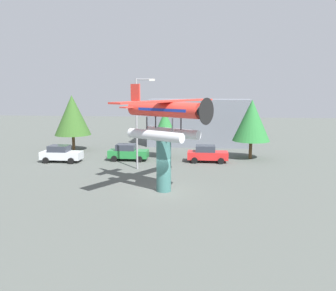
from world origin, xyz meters
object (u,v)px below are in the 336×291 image
at_px(floatplane_monument, 165,116).
at_px(tree_west, 72,115).
at_px(tree_center_back, 252,120).
at_px(display_pedestal, 164,165).
at_px(tree_east, 165,125).
at_px(car_near_silver, 61,154).
at_px(car_mid_green, 128,152).
at_px(storefront_building, 199,122).
at_px(streetlight_primary, 139,118).
at_px(car_far_red, 207,154).

relative_size(floatplane_monument, tree_west, 1.37).
bearing_deg(tree_center_back, tree_west, 172.47).
xyz_separation_m(display_pedestal, tree_east, (-1.37, 12.77, 1.65)).
xyz_separation_m(car_near_silver, tree_center_back, (20.00, 3.88, 3.34)).
height_order(display_pedestal, tree_east, tree_east).
height_order(car_mid_green, tree_west, tree_west).
height_order(storefront_building, tree_west, tree_west).
distance_m(car_near_silver, streetlight_primary, 9.93).
distance_m(floatplane_monument, car_near_silver, 16.01).
distance_m(car_far_red, storefront_building, 11.42).
bearing_deg(tree_west, car_mid_green, -32.57).
relative_size(floatplane_monument, storefront_building, 0.69).
xyz_separation_m(display_pedestal, tree_center_back, (8.03, 13.16, 2.23)).
xyz_separation_m(display_pedestal, floatplane_monument, (0.11, -0.07, 3.66)).
height_order(streetlight_primary, tree_west, streetlight_primary).
height_order(tree_west, tree_east, tree_west).
distance_m(floatplane_monument, tree_west, 20.87).
bearing_deg(tree_east, storefront_building, 68.83).
xyz_separation_m(display_pedestal, tree_west, (-13.19, 15.97, 2.42)).
distance_m(display_pedestal, storefront_building, 22.14).
distance_m(car_far_red, tree_west, 17.62).
height_order(car_far_red, tree_west, tree_west).
height_order(car_mid_green, car_far_red, same).
bearing_deg(car_near_silver, tree_west, 100.33).
relative_size(streetlight_primary, tree_center_back, 1.32).
bearing_deg(streetlight_primary, storefront_building, 70.24).
relative_size(car_near_silver, tree_east, 0.80).
bearing_deg(car_far_red, display_pedestal, -106.88).
height_order(car_near_silver, tree_west, tree_west).
xyz_separation_m(tree_west, tree_center_back, (21.22, -2.80, -0.19)).
height_order(storefront_building, tree_east, storefront_building).
bearing_deg(display_pedestal, car_near_silver, 142.21).
bearing_deg(car_mid_green, floatplane_monument, -64.17).
height_order(car_near_silver, streetlight_primary, streetlight_primary).
bearing_deg(tree_east, floatplane_monument, -83.41).
distance_m(display_pedestal, car_near_silver, 15.19).
xyz_separation_m(storefront_building, tree_west, (-15.39, -6.03, 1.29)).
bearing_deg(storefront_building, streetlight_primary, -109.76).
bearing_deg(tree_west, car_far_red, -17.24).
distance_m(storefront_building, tree_west, 16.58).
bearing_deg(tree_east, display_pedestal, -83.86).
bearing_deg(display_pedestal, car_mid_green, 115.50).
distance_m(car_near_silver, car_far_red, 15.35).
bearing_deg(storefront_building, car_near_silver, -138.10).
bearing_deg(streetlight_primary, display_pedestal, -65.25).
relative_size(storefront_building, tree_east, 2.57).
distance_m(display_pedestal, car_mid_green, 12.07).
xyz_separation_m(car_mid_green, car_far_red, (8.47, 0.01, 0.00)).
height_order(display_pedestal, car_mid_green, display_pedestal).
xyz_separation_m(car_near_silver, streetlight_primary, (8.77, -2.33, 4.05)).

